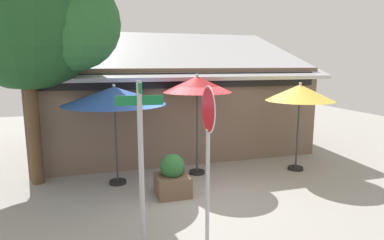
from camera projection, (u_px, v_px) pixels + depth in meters
The scene contains 9 objects.
ground_plane at pixel (203, 195), 7.87m from camera, with size 28.00×28.00×0.10m, color #9E9B93.
cafe_building at pixel (170, 105), 12.06m from camera, with size 9.49×5.40×4.41m.
street_sign_post at pixel (141, 148), 5.34m from camera, with size 0.77×0.83×2.85m.
stop_sign at pixel (208, 135), 5.40m from camera, with size 0.07×0.79×2.76m.
patio_umbrella_royal_blue_left at pixel (114, 96), 8.09m from camera, with size 2.59×2.59×2.61m.
patio_umbrella_crimson_center at pixel (197, 85), 8.82m from camera, with size 1.91×1.91×2.84m.
patio_umbrella_mustard_right at pixel (300, 93), 9.22m from camera, with size 1.95×1.95×2.59m.
shade_tree at pixel (31, 9), 7.74m from camera, with size 4.27×4.03×6.49m.
sidewalk_planter at pixel (172, 177), 7.69m from camera, with size 0.78×0.78×1.01m.
Camera 1 is at (-2.37, -7.05, 3.11)m, focal length 30.25 mm.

